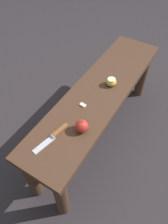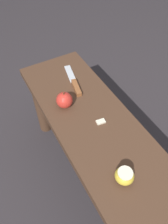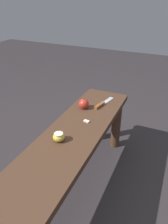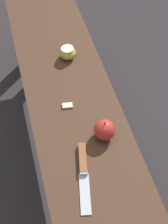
{
  "view_description": "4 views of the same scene",
  "coord_description": "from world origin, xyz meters",
  "px_view_note": "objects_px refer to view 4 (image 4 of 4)",
  "views": [
    {
      "loc": [
        -0.92,
        -0.45,
        1.48
      ],
      "look_at": [
        -0.23,
        -0.02,
        0.52
      ],
      "focal_mm": 35.0,
      "sensor_mm": 36.0,
      "label": 1
    },
    {
      "loc": [
        0.3,
        -0.31,
        1.23
      ],
      "look_at": [
        -0.23,
        -0.02,
        0.52
      ],
      "focal_mm": 35.0,
      "sensor_mm": 36.0,
      "label": 2
    },
    {
      "loc": [
        0.95,
        0.51,
        1.26
      ],
      "look_at": [
        -0.23,
        -0.02,
        0.52
      ],
      "focal_mm": 35.0,
      "sensor_mm": 36.0,
      "label": 3
    },
    {
      "loc": [
        -0.86,
        0.15,
        1.42
      ],
      "look_at": [
        -0.23,
        -0.02,
        0.52
      ],
      "focal_mm": 50.0,
      "sensor_mm": 36.0,
      "label": 4
    }
  ],
  "objects_px": {
    "wooden_bench": "(65,92)",
    "apple_whole": "(104,130)",
    "apple_cut": "(68,53)",
    "knife": "(83,167)"
  },
  "relations": [
    {
      "from": "wooden_bench",
      "to": "apple_whole",
      "type": "xyz_separation_m",
      "value": [
        -0.33,
        -0.07,
        0.15
      ]
    },
    {
      "from": "wooden_bench",
      "to": "knife",
      "type": "distance_m",
      "value": 0.44
    },
    {
      "from": "wooden_bench",
      "to": "apple_whole",
      "type": "distance_m",
      "value": 0.36
    },
    {
      "from": "knife",
      "to": "apple_cut",
      "type": "xyz_separation_m",
      "value": [
        0.51,
        -0.07,
        0.02
      ]
    },
    {
      "from": "knife",
      "to": "apple_cut",
      "type": "distance_m",
      "value": 0.52
    },
    {
      "from": "wooden_bench",
      "to": "apple_cut",
      "type": "bearing_deg",
      "value": -23.75
    },
    {
      "from": "apple_whole",
      "to": "apple_cut",
      "type": "relative_size",
      "value": 1.22
    },
    {
      "from": "wooden_bench",
      "to": "apple_cut",
      "type": "height_order",
      "value": "apple_cut"
    },
    {
      "from": "wooden_bench",
      "to": "apple_cut",
      "type": "relative_size",
      "value": 19.92
    },
    {
      "from": "apple_cut",
      "to": "wooden_bench",
      "type": "bearing_deg",
      "value": 156.25
    }
  ]
}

